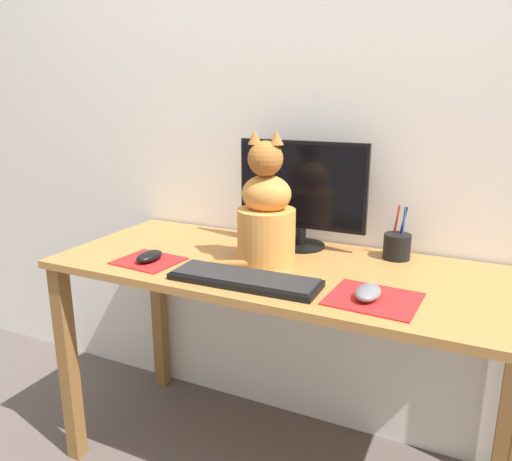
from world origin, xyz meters
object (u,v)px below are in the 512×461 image
monitor (302,192)px  cat (266,215)px  keyboard (245,279)px  pen_cup (397,246)px  computer_mouse_left (149,256)px  computer_mouse_right (368,292)px

monitor → cat: cat is taller
monitor → keyboard: size_ratio=1.04×
keyboard → pen_cup: 0.54m
monitor → computer_mouse_left: monitor is taller
computer_mouse_right → pen_cup: 0.38m
monitor → pen_cup: bearing=2.3°
computer_mouse_right → computer_mouse_left: bearing=179.9°
keyboard → computer_mouse_left: bearing=173.4°
monitor → computer_mouse_right: bearing=-48.2°
keyboard → computer_mouse_left: 0.36m
monitor → computer_mouse_left: 0.55m
keyboard → computer_mouse_right: computer_mouse_right is taller
cat → pen_cup: bearing=23.1°
computer_mouse_left → computer_mouse_right: computer_mouse_right is taller
computer_mouse_right → pen_cup: bearing=89.3°
keyboard → computer_mouse_right: 0.35m
keyboard → computer_mouse_left: (-0.36, 0.03, 0.01)m
monitor → computer_mouse_left: size_ratio=4.20×
computer_mouse_left → pen_cup: pen_cup is taller
cat → pen_cup: size_ratio=2.41×
keyboard → cat: size_ratio=1.05×
pen_cup → monitor: bearing=-177.7°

